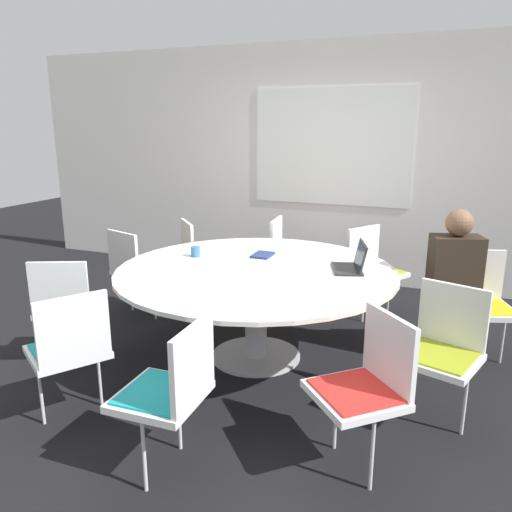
# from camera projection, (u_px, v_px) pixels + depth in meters

# --- Properties ---
(ground_plane) EXTENTS (16.00, 16.00, 0.00)m
(ground_plane) POSITION_uv_depth(u_px,v_px,m) (256.00, 357.00, 3.99)
(ground_plane) COLOR black
(wall_back) EXTENTS (8.00, 0.07, 2.70)m
(wall_back) POSITION_uv_depth(u_px,v_px,m) (331.00, 165.00, 5.71)
(wall_back) COLOR silver
(wall_back) RESTS_ON ground_plane
(conference_table) EXTENTS (2.13, 2.13, 0.73)m
(conference_table) POSITION_uv_depth(u_px,v_px,m) (256.00, 281.00, 3.83)
(conference_table) COLOR #B7B7BC
(conference_table) RESTS_ON ground_plane
(chair_0) EXTENTS (0.55, 0.54, 0.86)m
(chair_0) POSITION_uv_depth(u_px,v_px,m) (480.00, 297.00, 3.84)
(chair_0) COLOR silver
(chair_0) RESTS_ON ground_plane
(chair_1) EXTENTS (0.59, 0.59, 0.86)m
(chair_1) POSITION_uv_depth(u_px,v_px,m) (373.00, 265.00, 4.73)
(chair_1) COLOR silver
(chair_1) RESTS_ON ground_plane
(chair_2) EXTENTS (0.46, 0.48, 0.86)m
(chair_2) POSITION_uv_depth(u_px,v_px,m) (288.00, 252.00, 5.20)
(chair_2) COLOR silver
(chair_2) RESTS_ON ground_plane
(chair_3) EXTENTS (0.61, 0.61, 0.86)m
(chair_3) POSITION_uv_depth(u_px,v_px,m) (200.00, 254.00, 5.12)
(chair_3) COLOR silver
(chair_3) RESTS_ON ground_plane
(chair_4) EXTENTS (0.55, 0.53, 0.86)m
(chair_4) POSITION_uv_depth(u_px,v_px,m) (135.00, 266.00, 4.69)
(chair_4) COLOR silver
(chair_4) RESTS_ON ground_plane
(chair_5) EXTENTS (0.57, 0.56, 0.86)m
(chair_5) POSITION_uv_depth(u_px,v_px,m) (67.00, 302.00, 3.74)
(chair_5) COLOR silver
(chair_5) RESTS_ON ground_plane
(chair_6) EXTENTS (0.59, 0.60, 0.86)m
(chair_6) POSITION_uv_depth(u_px,v_px,m) (70.00, 345.00, 3.01)
(chair_6) COLOR silver
(chair_6) RESTS_ON ground_plane
(chair_7) EXTENTS (0.43, 0.45, 0.86)m
(chair_7) POSITION_uv_depth(u_px,v_px,m) (172.00, 385.00, 2.54)
(chair_7) COLOR silver
(chair_7) RESTS_ON ground_plane
(chair_8) EXTENTS (0.61, 0.61, 0.86)m
(chair_8) POSITION_uv_depth(u_px,v_px,m) (367.00, 380.00, 2.60)
(chair_8) COLOR silver
(chair_8) RESTS_ON ground_plane
(chair_9) EXTENTS (0.55, 0.53, 0.86)m
(chair_9) POSITION_uv_depth(u_px,v_px,m) (443.00, 344.00, 3.03)
(chair_9) COLOR silver
(chair_9) RESTS_ON ground_plane
(person_0) EXTENTS (0.41, 0.34, 1.21)m
(person_0) POSITION_uv_depth(u_px,v_px,m) (455.00, 276.00, 3.72)
(person_0) COLOR #2D2319
(person_0) RESTS_ON ground_plane
(laptop) EXTENTS (0.32, 0.39, 0.21)m
(laptop) POSITION_uv_depth(u_px,v_px,m) (353.00, 263.00, 3.75)
(laptop) COLOR #232326
(laptop) RESTS_ON conference_table
(spiral_notebook) EXTENTS (0.15, 0.21, 0.02)m
(spiral_notebook) POSITION_uv_depth(u_px,v_px,m) (263.00, 255.00, 4.16)
(spiral_notebook) COLOR navy
(spiral_notebook) RESTS_ON conference_table
(coffee_cup) EXTENTS (0.08, 0.08, 0.08)m
(coffee_cup) POSITION_uv_depth(u_px,v_px,m) (195.00, 252.00, 4.14)
(coffee_cup) COLOR #33669E
(coffee_cup) RESTS_ON conference_table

